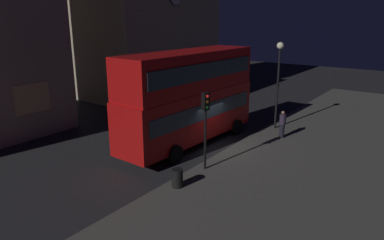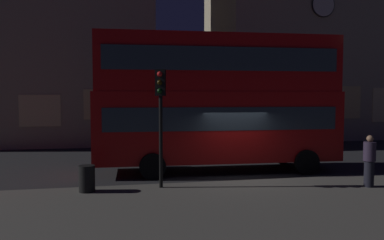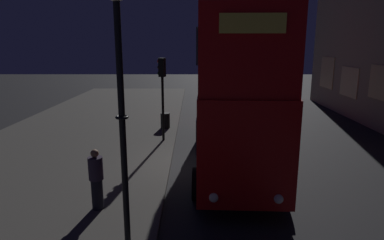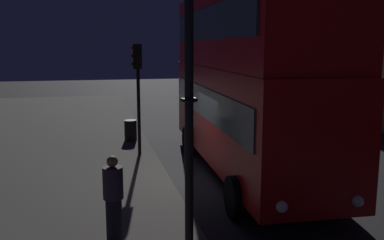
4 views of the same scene
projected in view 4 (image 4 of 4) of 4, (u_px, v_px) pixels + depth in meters
ground_plane at (200, 180)px, 12.66m from camera, size 80.00×80.00×0.00m
double_decker_bus at (245, 74)px, 12.85m from camera, size 10.15×3.11×5.56m
traffic_light_near_kerb at (138, 76)px, 14.78m from camera, size 0.38×0.40×3.87m
street_lamp at (189, 32)px, 6.46m from camera, size 0.46×0.46×5.75m
pedestrian at (113, 198)px, 8.31m from camera, size 0.40×0.40×1.72m
litter_bin at (131, 130)px, 17.43m from camera, size 0.51×0.51×0.83m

